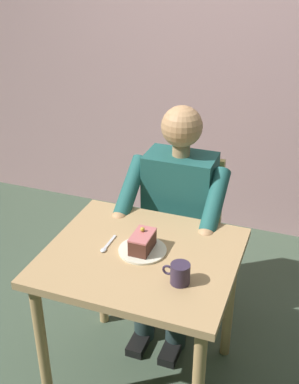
{
  "coord_description": "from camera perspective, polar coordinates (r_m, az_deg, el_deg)",
  "views": [
    {
      "loc": [
        -0.63,
        1.6,
        1.95
      ],
      "look_at": [
        -0.0,
        -0.1,
        1.0
      ],
      "focal_mm": 45.06,
      "sensor_mm": 36.0,
      "label": 1
    }
  ],
  "objects": [
    {
      "name": "ground_plane",
      "position": [
        2.6,
        -0.85,
        -20.99
      ],
      "size": [
        14.0,
        14.0,
        0.0
      ],
      "primitive_type": "plane",
      "color": "#445543"
    },
    {
      "name": "cafe_rear_panel",
      "position": [
        3.35,
        9.85,
        19.55
      ],
      "size": [
        6.4,
        0.12,
        3.0
      ],
      "primitive_type": "cube",
      "color": "#BC8F93",
      "rests_on": "ground"
    },
    {
      "name": "dining_table",
      "position": [
        2.16,
        -0.97,
        -9.67
      ],
      "size": [
        0.83,
        0.73,
        0.75
      ],
      "color": "tan",
      "rests_on": "ground"
    },
    {
      "name": "chair",
      "position": [
        2.76,
        4.01,
        -4.31
      ],
      "size": [
        0.42,
        0.42,
        0.9
      ],
      "color": "tan",
      "rests_on": "ground"
    },
    {
      "name": "seated_person",
      "position": [
        2.54,
        3.01,
        -3.27
      ],
      "size": [
        0.53,
        0.58,
        1.24
      ],
      "color": "#1F5754",
      "rests_on": "ground"
    },
    {
      "name": "dessert_plate",
      "position": [
        2.1,
        -0.71,
        -6.93
      ],
      "size": [
        0.21,
        0.21,
        0.01
      ],
      "primitive_type": "cylinder",
      "color": "silver",
      "rests_on": "dining_table"
    },
    {
      "name": "cake_slice",
      "position": [
        2.08,
        -0.72,
        -5.92
      ],
      "size": [
        0.08,
        0.14,
        0.1
      ],
      "color": "#542C22",
      "rests_on": "dessert_plate"
    },
    {
      "name": "coffee_cup",
      "position": [
        1.91,
        3.6,
        -9.56
      ],
      "size": [
        0.11,
        0.08,
        0.09
      ],
      "color": "#34283F",
      "rests_on": "dining_table"
    },
    {
      "name": "dessert_spoon",
      "position": [
        2.14,
        -5.11,
        -6.41
      ],
      "size": [
        0.03,
        0.14,
        0.01
      ],
      "color": "silver",
      "rests_on": "dining_table"
    }
  ]
}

